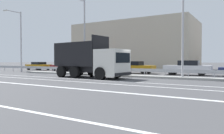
% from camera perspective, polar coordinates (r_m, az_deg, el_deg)
% --- Properties ---
extents(ground_plane, '(320.00, 320.00, 0.00)m').
position_cam_1_polar(ground_plane, '(19.65, 2.30, -2.90)').
color(ground_plane, '#424244').
extents(lane_strip_0, '(53.08, 0.16, 0.01)m').
position_cam_1_polar(lane_strip_0, '(18.83, -9.16, -3.11)').
color(lane_strip_0, silver).
rests_on(lane_strip_0, ground_plane).
extents(lane_strip_1, '(53.08, 0.16, 0.01)m').
position_cam_1_polar(lane_strip_1, '(17.48, -13.06, -3.50)').
color(lane_strip_1, silver).
rests_on(lane_strip_1, ground_plane).
extents(lane_strip_2, '(53.08, 0.16, 0.01)m').
position_cam_1_polar(lane_strip_2, '(15.38, -21.38, -4.29)').
color(lane_strip_2, silver).
rests_on(lane_strip_2, ground_plane).
extents(lane_strip_3, '(53.08, 0.16, 0.01)m').
position_cam_1_polar(lane_strip_3, '(15.47, -20.96, -4.25)').
color(lane_strip_3, silver).
rests_on(lane_strip_3, ground_plane).
extents(median_island, '(29.19, 1.10, 0.18)m').
position_cam_1_polar(median_island, '(21.18, 4.59, -2.32)').
color(median_island, gray).
rests_on(median_island, ground_plane).
extents(median_guardrail, '(53.08, 0.09, 0.78)m').
position_cam_1_polar(median_guardrail, '(22.23, 5.97, -0.90)').
color(median_guardrail, '#9EA0A5').
rests_on(median_guardrail, ground_plane).
extents(dump_truck, '(7.52, 3.15, 3.76)m').
position_cam_1_polar(dump_truck, '(19.54, -3.76, 0.97)').
color(dump_truck, silver).
rests_on(dump_truck, ground_plane).
extents(median_road_sign, '(0.73, 0.16, 2.54)m').
position_cam_1_polar(median_road_sign, '(25.58, -11.17, 1.13)').
color(median_road_sign, white).
rests_on(median_road_sign, ground_plane).
extents(street_lamp_0, '(0.70, 2.38, 8.08)m').
position_cam_1_polar(street_lamp_0, '(31.85, -22.98, 6.91)').
color(street_lamp_0, '#ADADB2').
rests_on(street_lamp_0, ground_plane).
extents(street_lamp_1, '(0.71, 2.77, 8.23)m').
position_cam_1_polar(street_lamp_1, '(24.29, -7.58, 8.98)').
color(street_lamp_1, '#ADADB2').
rests_on(street_lamp_1, ground_plane).
extents(street_lamp_2, '(0.70, 2.46, 9.14)m').
position_cam_1_polar(street_lamp_2, '(19.55, 17.90, 11.97)').
color(street_lamp_2, '#ADADB2').
rests_on(street_lamp_2, ground_plane).
extents(parked_car_0, '(4.22, 2.09, 1.33)m').
position_cam_1_polar(parked_car_0, '(38.09, -18.67, 0.30)').
color(parked_car_0, '#B27A14').
rests_on(parked_car_0, ground_plane).
extents(parked_car_1, '(4.82, 2.02, 1.28)m').
position_cam_1_polar(parked_car_1, '(33.35, -12.24, 0.13)').
color(parked_car_1, maroon).
rests_on(parked_car_1, ground_plane).
extents(parked_car_2, '(4.60, 2.07, 1.57)m').
position_cam_1_polar(parked_car_2, '(29.32, -4.00, 0.17)').
color(parked_car_2, maroon).
rests_on(parked_car_2, ground_plane).
extents(parked_car_3, '(4.88, 1.97, 1.49)m').
position_cam_1_polar(parked_car_3, '(26.88, 5.88, -0.05)').
color(parked_car_3, '#B27A14').
rests_on(parked_car_3, ground_plane).
extents(parked_car_4, '(4.91, 1.99, 1.58)m').
position_cam_1_polar(parked_car_4, '(24.80, 19.12, -0.20)').
color(parked_car_4, silver).
rests_on(parked_car_4, ground_plane).
extents(background_building_0, '(21.35, 11.38, 8.32)m').
position_cam_1_polar(background_building_0, '(41.01, 6.14, 5.32)').
color(background_building_0, '#B7AD99').
rests_on(background_building_0, ground_plane).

